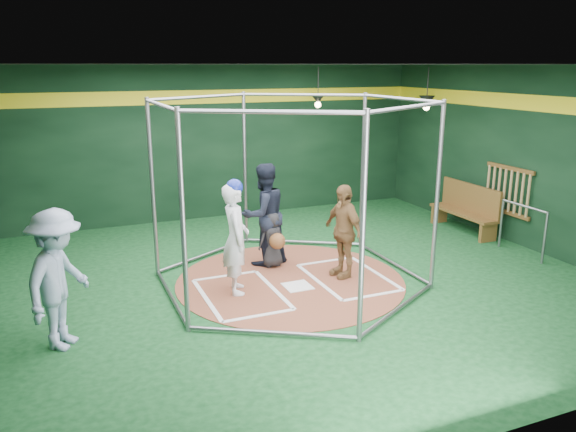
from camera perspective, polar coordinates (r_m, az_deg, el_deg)
name	(u,v)px	position (r m, az deg, el deg)	size (l,w,h in m)	color
room_shell	(290,178)	(8.95, 0.23, 3.90)	(10.10, 9.10, 3.53)	#0C3716
clay_disc	(290,280)	(9.44, 0.24, -6.57)	(3.80, 3.80, 0.01)	brown
home_plate	(297,286)	(9.18, 0.97, -7.14)	(0.43, 0.43, 0.01)	white
batter_box_left	(241,294)	(8.92, -4.82, -7.90)	(1.17, 1.77, 0.01)	white
batter_box_right	(348,277)	(9.62, 6.07, -6.17)	(1.17, 1.77, 0.01)	white
batting_cage	(290,193)	(9.00, 0.25, 2.31)	(4.05, 4.67, 3.00)	gray
bat_rack	(508,190)	(12.15, 21.41, 2.45)	(0.07, 1.25, 0.98)	brown
pendant_lamp_near	(318,99)	(12.98, 3.06, 11.76)	(0.34, 0.34, 0.90)	black
pendant_lamp_far	(427,101)	(12.54, 13.91, 11.24)	(0.34, 0.34, 0.90)	black
batter_figure	(236,237)	(8.74, -5.35, -2.13)	(0.54, 0.71, 1.82)	silver
visitor_leopard	(343,231)	(9.44, 5.63, -1.51)	(0.93, 0.39, 1.59)	#A77B47
catcher_figure	(273,240)	(9.90, -1.55, -2.40)	(0.52, 0.57, 1.00)	black
umpire	(264,214)	(9.97, -2.47, 0.17)	(0.89, 0.69, 1.83)	black
bystander_blue	(58,280)	(7.59, -22.30, -6.00)	(1.17, 0.67, 1.81)	#97A9C7
dugout_bench	(466,207)	(12.65, 17.67, 0.84)	(0.42, 1.78, 1.04)	brown
steel_railing	(523,222)	(11.40, 22.76, -0.54)	(0.05, 1.13, 0.97)	gray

